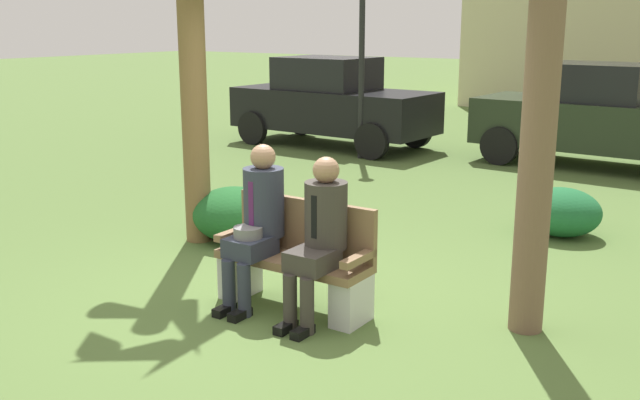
# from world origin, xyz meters

# --- Properties ---
(ground_plane) EXTENTS (80.00, 80.00, 0.00)m
(ground_plane) POSITION_xyz_m (0.00, 0.00, 0.00)
(ground_plane) COLOR #506C34
(park_bench) EXTENTS (1.34, 0.44, 0.90)m
(park_bench) POSITION_xyz_m (0.23, -0.02, 0.39)
(park_bench) COLOR brown
(park_bench) RESTS_ON ground
(seated_man_left) EXTENTS (0.34, 0.72, 1.35)m
(seated_man_left) POSITION_xyz_m (-0.08, -0.14, 0.75)
(seated_man_left) COLOR #2D3342
(seated_man_left) RESTS_ON ground
(seated_man_right) EXTENTS (0.34, 0.72, 1.31)m
(seated_man_right) POSITION_xyz_m (0.54, -0.14, 0.73)
(seated_man_right) COLOR #38332D
(seated_man_right) RESTS_ON ground
(shrub_near_bench) EXTENTS (0.95, 0.87, 0.59)m
(shrub_near_bench) POSITION_xyz_m (-1.45, 1.16, 0.30)
(shrub_near_bench) COLOR #1E5925
(shrub_near_bench) RESTS_ON ground
(shrub_mid_lawn) EXTENTS (0.86, 0.79, 0.54)m
(shrub_mid_lawn) POSITION_xyz_m (1.44, 3.35, 0.27)
(shrub_mid_lawn) COLOR #1D6132
(shrub_mid_lawn) RESTS_ON ground
(parked_car_near) EXTENTS (3.96, 1.84, 1.68)m
(parked_car_near) POSITION_xyz_m (-4.01, 7.03, 0.84)
(parked_car_near) COLOR black
(parked_car_near) RESTS_ON ground
(parked_car_far) EXTENTS (3.97, 1.86, 1.68)m
(parked_car_far) POSITION_xyz_m (0.72, 7.69, 0.84)
(parked_car_far) COLOR #232D1E
(parked_car_far) RESTS_ON ground
(street_lamp) EXTENTS (0.24, 0.24, 3.37)m
(street_lamp) POSITION_xyz_m (-2.88, 6.22, 2.08)
(street_lamp) COLOR black
(street_lamp) RESTS_ON ground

